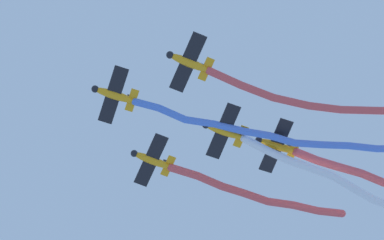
# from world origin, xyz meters

# --- Properties ---
(airplane_lead) EXTENTS (5.67, 4.90, 1.52)m
(airplane_lead) POSITION_xyz_m (-4.73, -0.38, 69.92)
(airplane_lead) COLOR orange
(smoke_trail_lead) EXTENTS (19.72, 19.80, 1.33)m
(smoke_trail_lead) POSITION_xyz_m (5.61, 11.37, 69.58)
(smoke_trail_lead) COLOR #4C75DB
(airplane_left_wing) EXTENTS (5.83, 4.78, 1.52)m
(airplane_left_wing) POSITION_xyz_m (3.22, 0.83, 69.52)
(airplane_left_wing) COLOR orange
(smoke_trail_left_wing) EXTENTS (20.36, 18.01, 2.07)m
(smoke_trail_left_wing) POSITION_xyz_m (13.26, 12.36, 69.09)
(smoke_trail_left_wing) COLOR #DB4C4C
(airplane_right_wing) EXTENTS (5.84, 4.76, 1.52)m
(airplane_right_wing) POSITION_xyz_m (-5.94, 7.55, 70.22)
(airplane_right_wing) COLOR orange
(smoke_trail_right_wing) EXTENTS (12.42, 15.98, 1.91)m
(smoke_trail_right_wing) POSITION_xyz_m (0.60, 17.33, 70.86)
(smoke_trail_right_wing) COLOR #DB4C4C
(airplane_slot) EXTENTS (5.73, 4.86, 1.52)m
(airplane_slot) POSITION_xyz_m (2.00, 8.77, 69.72)
(airplane_slot) COLOR orange
(smoke_trail_slot) EXTENTS (11.39, 17.08, 3.70)m
(smoke_trail_slot) POSITION_xyz_m (8.38, 18.81, 68.49)
(smoke_trail_slot) COLOR white
(airplane_trail) EXTENTS (5.67, 4.89, 1.52)m
(airplane_trail) POSITION_xyz_m (5.36, 13.35, 70.32)
(airplane_trail) COLOR orange
(smoke_trail_trail) EXTENTS (11.09, 16.43, 3.72)m
(smoke_trail_trail) POSITION_xyz_m (11.60, 22.93, 71.53)
(smoke_trail_trail) COLOR #DB4C4C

